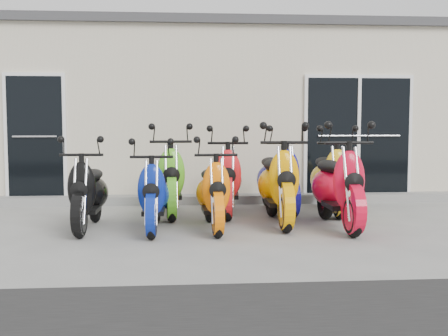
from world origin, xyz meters
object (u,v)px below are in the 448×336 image
(scooter_front_black, at_px, (88,182))
(scooter_front_red, at_px, (338,174))
(scooter_front_orange_b, at_px, (278,173))
(scooter_back_red, at_px, (228,170))
(scooter_back_blue, at_px, (278,169))
(scooter_front_blue, at_px, (153,184))
(scooter_back_green, at_px, (170,169))
(scooter_front_orange_a, at_px, (213,182))
(scooter_back_yellow, at_px, (330,169))

(scooter_front_black, bearing_deg, scooter_front_red, -0.87)
(scooter_front_orange_b, distance_m, scooter_back_red, 1.13)
(scooter_front_orange_b, xyz_separation_m, scooter_front_red, (0.77, -0.34, 0.00))
(scooter_front_red, bearing_deg, scooter_back_blue, 114.59)
(scooter_front_black, xyz_separation_m, scooter_front_blue, (0.89, -0.16, -0.01))
(scooter_front_black, bearing_deg, scooter_back_red, 31.05)
(scooter_back_blue, bearing_deg, scooter_front_blue, -152.04)
(scooter_front_black, height_order, scooter_back_green, scooter_back_green)
(scooter_front_orange_b, relative_size, scooter_back_blue, 1.04)
(scooter_front_orange_a, distance_m, scooter_back_yellow, 2.33)
(scooter_front_blue, distance_m, scooter_back_yellow, 3.04)
(scooter_front_orange_a, height_order, scooter_back_red, scooter_back_red)
(scooter_front_black, relative_size, scooter_back_green, 0.89)
(scooter_front_black, distance_m, scooter_back_red, 2.30)
(scooter_back_green, bearing_deg, scooter_back_blue, -1.83)
(scooter_front_orange_b, bearing_deg, scooter_front_red, -22.82)
(scooter_back_yellow, bearing_deg, scooter_front_orange_b, -134.69)
(scooter_front_red, bearing_deg, scooter_back_yellow, 78.53)
(scooter_front_black, xyz_separation_m, scooter_back_yellow, (3.64, 1.14, 0.06))
(scooter_front_blue, height_order, scooter_back_yellow, scooter_back_yellow)
(scooter_back_red, xyz_separation_m, scooter_back_blue, (0.80, -0.00, 0.00))
(scooter_front_blue, relative_size, scooter_back_green, 0.87)
(scooter_back_blue, bearing_deg, scooter_front_red, -70.72)
(scooter_front_black, xyz_separation_m, scooter_back_red, (2.00, 1.14, 0.06))
(scooter_back_blue, height_order, scooter_back_yellow, scooter_back_blue)
(scooter_front_blue, xyz_separation_m, scooter_front_orange_a, (0.80, 0.03, 0.01))
(scooter_front_black, relative_size, scooter_front_blue, 1.02)
(scooter_front_blue, bearing_deg, scooter_front_orange_a, 2.91)
(scooter_front_orange_a, relative_size, scooter_back_red, 0.91)
(scooter_front_orange_a, bearing_deg, scooter_back_blue, 46.45)
(scooter_front_orange_a, height_order, scooter_back_green, scooter_back_green)
(scooter_back_green, relative_size, scooter_back_blue, 1.02)
(scooter_front_red, bearing_deg, scooter_front_orange_a, 178.83)
(scooter_back_yellow, bearing_deg, scooter_front_black, -160.09)
(scooter_front_orange_b, height_order, scooter_back_yellow, scooter_front_orange_b)
(scooter_front_black, distance_m, scooter_front_orange_a, 1.69)
(scooter_front_orange_b, bearing_deg, scooter_front_blue, -167.14)
(scooter_front_orange_a, xyz_separation_m, scooter_back_yellow, (1.95, 1.26, 0.06))
(scooter_front_black, height_order, scooter_front_red, scooter_front_red)
(scooter_front_blue, distance_m, scooter_front_orange_b, 1.79)
(scooter_back_blue, xyz_separation_m, scooter_back_yellow, (0.84, 0.00, -0.00))
(scooter_front_blue, relative_size, scooter_back_yellow, 0.89)
(scooter_front_blue, xyz_separation_m, scooter_front_red, (2.51, 0.02, 0.11))
(scooter_front_black, xyz_separation_m, scooter_front_orange_a, (1.69, -0.12, -0.00))
(scooter_front_orange_a, xyz_separation_m, scooter_back_blue, (1.11, 1.26, 0.07))
(scooter_front_blue, height_order, scooter_back_blue, scooter_back_blue)
(scooter_back_blue, bearing_deg, scooter_back_yellow, -6.04)
(scooter_back_green, xyz_separation_m, scooter_back_red, (0.91, 0.02, -0.02))
(scooter_back_yellow, bearing_deg, scooter_front_orange_a, -144.64)
(scooter_front_orange_a, relative_size, scooter_back_blue, 0.91)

